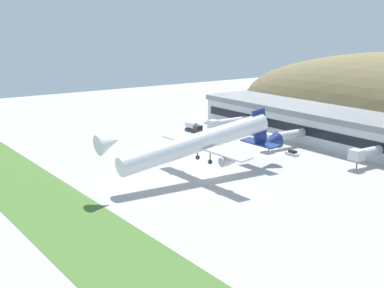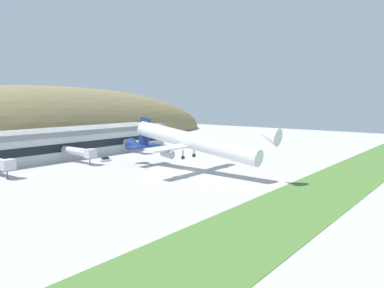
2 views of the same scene
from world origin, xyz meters
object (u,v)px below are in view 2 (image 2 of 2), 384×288
traffic_cone_1 (148,169)px  jetway_1 (80,152)px  service_car_0 (192,146)px  service_car_3 (224,143)px  cargo_airplane (191,142)px  service_car_2 (209,143)px  terminal_building (50,142)px  traffic_cone_0 (212,150)px  service_car_1 (105,160)px  jetway_2 (136,143)px

traffic_cone_1 → jetway_1: bearing=103.3°
service_car_0 → service_car_3: size_ratio=1.15×
service_car_3 → traffic_cone_1: bearing=-166.3°
cargo_airplane → service_car_2: 71.75m
service_car_2 → service_car_3: size_ratio=1.11×
terminal_building → service_car_0: (56.82, -22.53, -5.21)m
jetway_1 → cargo_airplane: (11.30, -39.58, 5.18)m
traffic_cone_0 → traffic_cone_1: 49.64m
cargo_airplane → service_car_1: (-3.43, 36.14, -8.56)m
service_car_1 → traffic_cone_1: size_ratio=7.78×
jetway_1 → service_car_3: jetway_1 is taller
service_car_3 → traffic_cone_1: service_car_3 is taller
terminal_building → jetway_2: size_ratio=9.10×
cargo_airplane → service_car_0: bearing=38.1°
service_car_2 → service_car_3: service_car_2 is taller
cargo_airplane → traffic_cone_0: bearing=28.0°
service_car_2 → service_car_3: bearing=-71.1°
cargo_airplane → service_car_2: size_ratio=12.62×
jetway_1 → service_car_2: (72.18, -2.57, -3.31)m
jetway_2 → service_car_3: size_ratio=2.92×
jetway_1 → traffic_cone_0: (54.89, -16.40, -3.71)m
jetway_1 → traffic_cone_1: 27.28m
terminal_building → service_car_0: bearing=-21.6°
jetway_2 → service_car_3: bearing=-15.2°
traffic_cone_0 → service_car_3: bearing=18.8°
service_car_0 → traffic_cone_1: service_car_0 is taller
service_car_3 → service_car_0: bearing=159.4°
jetway_1 → traffic_cone_0: size_ratio=28.73×
cargo_airplane → service_car_0: 59.39m
jetway_2 → traffic_cone_0: bearing=-36.1°
jetway_1 → traffic_cone_0: bearing=-16.6°
jetway_1 → service_car_2: size_ratio=3.82×
jetway_2 → cargo_airplane: size_ratio=0.21×
jetway_1 → service_car_1: (7.86, -3.44, -3.39)m
terminal_building → service_car_2: (71.47, -21.82, -5.20)m
cargo_airplane → service_car_0: size_ratio=12.23×
service_car_1 → traffic_cone_1: bearing=-94.1°
terminal_building → cargo_airplane: bearing=-79.8°
traffic_cone_0 → service_car_0: bearing=78.6°
service_car_2 → jetway_2: bearing=173.0°
jetway_1 → cargo_airplane: size_ratio=0.30×
terminal_building → service_car_2: size_ratio=23.91×
jetway_2 → cargo_airplane: (-17.30, -42.35, 5.18)m
terminal_building → jetway_2: 32.45m
jetway_2 → traffic_cone_0: size_ratio=19.74×
cargo_airplane → service_car_1: bearing=95.4°
terminal_building → jetway_1: bearing=-92.1°
service_car_0 → service_car_1: bearing=-179.8°
cargo_airplane → service_car_2: (60.89, 37.01, -8.49)m
cargo_airplane → service_car_1: size_ratio=12.18×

